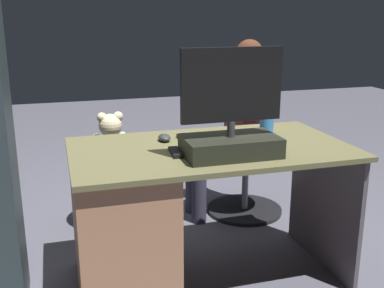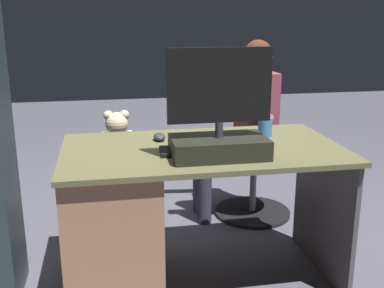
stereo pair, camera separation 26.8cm
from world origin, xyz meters
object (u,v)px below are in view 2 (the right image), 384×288
object	(u,v)px
office_chair_teddy	(119,185)
visitor_chair	(253,180)
desk	(132,216)
computer_mouse	(159,137)
monitor	(219,129)
teddy_bear	(117,136)
person	(244,116)
keyboard	(215,137)
tv_remote	(165,152)
cup	(265,127)

from	to	relation	value
office_chair_teddy	visitor_chair	xyz separation A→B (m)	(-0.90, 0.04, -0.01)
desk	computer_mouse	bearing A→B (deg)	-134.69
office_chair_teddy	monitor	bearing A→B (deg)	114.28
monitor	teddy_bear	size ratio (longest dim) A/B	1.53
person	keyboard	bearing A→B (deg)	60.72
tv_remote	office_chair_teddy	bearing A→B (deg)	-73.72
monitor	tv_remote	distance (m)	0.28
monitor	visitor_chair	bearing A→B (deg)	-117.19
tv_remote	visitor_chair	distance (m)	1.19
office_chair_teddy	teddy_bear	world-z (taller)	teddy_bear
tv_remote	cup	bearing A→B (deg)	-154.80
teddy_bear	keyboard	bearing A→B (deg)	126.59
tv_remote	keyboard	bearing A→B (deg)	-138.98
teddy_bear	cup	bearing A→B (deg)	139.20
computer_mouse	cup	bearing A→B (deg)	178.56
teddy_bear	office_chair_teddy	bearing A→B (deg)	90.00
monitor	keyboard	bearing A→B (deg)	-99.83
cup	tv_remote	distance (m)	0.61
cup	office_chair_teddy	bearing A→B (deg)	-40.35
tv_remote	office_chair_teddy	xyz separation A→B (m)	(0.20, -0.87, -0.47)
cup	monitor	bearing A→B (deg)	43.94
office_chair_teddy	teddy_bear	xyz separation A→B (m)	(-0.00, -0.01, 0.33)
desk	tv_remote	bearing A→B (deg)	154.62
computer_mouse	visitor_chair	bearing A→B (deg)	-140.00
keyboard	computer_mouse	xyz separation A→B (m)	(0.29, -0.01, 0.01)
keyboard	visitor_chair	world-z (taller)	keyboard
monitor	tv_remote	bearing A→B (deg)	-21.02
desk	cup	world-z (taller)	cup
monitor	office_chair_teddy	size ratio (longest dim) A/B	0.99
person	desk	bearing A→B (deg)	43.81
teddy_bear	visitor_chair	distance (m)	0.97
person	tv_remote	bearing A→B (deg)	52.80
visitor_chair	tv_remote	bearing A→B (deg)	49.50
monitor	office_chair_teddy	distance (m)	1.21
desk	office_chair_teddy	bearing A→B (deg)	-87.20
cup	visitor_chair	size ratio (longest dim) A/B	0.19
visitor_chair	teddy_bear	bearing A→B (deg)	-3.08
teddy_bear	person	bearing A→B (deg)	176.86
computer_mouse	teddy_bear	bearing A→B (deg)	-72.69
office_chair_teddy	visitor_chair	distance (m)	0.91
monitor	person	bearing A→B (deg)	-113.23
keyboard	person	size ratio (longest dim) A/B	0.35
office_chair_teddy	visitor_chair	size ratio (longest dim) A/B	0.94
office_chair_teddy	person	size ratio (longest dim) A/B	0.41
keyboard	computer_mouse	size ratio (longest dim) A/B	4.38
monitor	visitor_chair	distance (m)	1.20
monitor	tv_remote	xyz separation A→B (m)	(0.24, -0.09, -0.12)
computer_mouse	visitor_chair	xyz separation A→B (m)	(-0.71, -0.59, -0.49)
tv_remote	office_chair_teddy	size ratio (longest dim) A/B	0.30
monitor	computer_mouse	bearing A→B (deg)	-54.64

